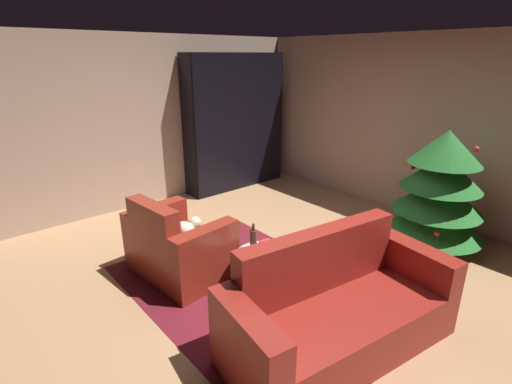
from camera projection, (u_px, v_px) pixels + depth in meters
The scene contains 11 objects.
ground_plane at pixel (275, 272), 4.23m from camera, with size 6.85×6.85×0.00m, color tan.
wall_back at pixel (415, 127), 5.48m from camera, with size 5.83×0.06×2.56m, color tan.
wall_left at pixel (147, 123), 5.85m from camera, with size 0.06×5.54×2.56m, color tan.
area_rug at pixel (253, 291), 3.87m from camera, with size 2.89×1.95×0.01m, color maroon.
bookshelf_unit at pixel (241, 124), 6.71m from camera, with size 0.40×1.88×2.30m.
armchair_red at pixel (177, 248), 4.08m from camera, with size 1.13×0.85×0.89m.
couch_red at pixel (337, 312), 3.08m from camera, with size 1.09×2.03×0.92m.
coffee_table at pixel (265, 259), 3.75m from camera, with size 0.61×0.61×0.41m.
book_stack_on_table at pixel (270, 249), 3.71m from camera, with size 0.21×0.19×0.14m.
bottle_on_table at pixel (253, 239), 3.81m from camera, with size 0.07×0.07×0.28m.
decorated_tree at pixel (439, 190), 4.56m from camera, with size 1.14×1.14×1.46m.
Camera 1 is at (2.65, -2.56, 2.26)m, focal length 26.86 mm.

